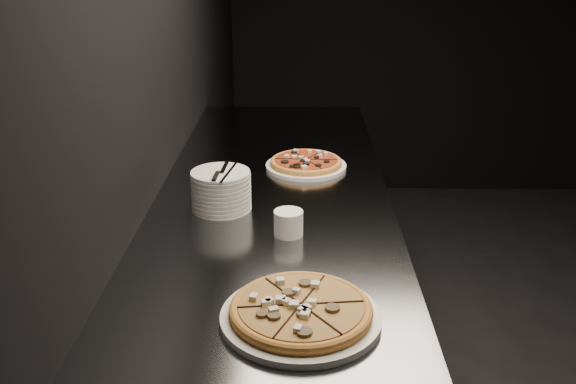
{
  "coord_description": "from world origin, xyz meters",
  "views": [
    {
      "loc": [
        -2.04,
        -1.8,
        1.69
      ],
      "look_at": [
        -2.08,
        -0.02,
        0.97
      ],
      "focal_mm": 40.0,
      "sensor_mm": 36.0,
      "label": 1
    }
  ],
  "objects_px": {
    "ramekin": "(288,222)",
    "counter": "(273,332)",
    "cutlery": "(222,172)",
    "pizza_tomato": "(306,163)",
    "plate_stack": "(221,190)",
    "pizza_mushroom": "(301,312)"
  },
  "relations": [
    {
      "from": "ramekin",
      "to": "counter",
      "type": "bearing_deg",
      "value": 105.03
    },
    {
      "from": "cutlery",
      "to": "ramekin",
      "type": "xyz_separation_m",
      "value": [
        0.2,
        -0.16,
        -0.08
      ]
    },
    {
      "from": "pizza_tomato",
      "to": "counter",
      "type": "bearing_deg",
      "value": -107.25
    },
    {
      "from": "plate_stack",
      "to": "pizza_tomato",
      "type": "bearing_deg",
      "value": 55.2
    },
    {
      "from": "cutlery",
      "to": "ramekin",
      "type": "bearing_deg",
      "value": -36.5
    },
    {
      "from": "pizza_tomato",
      "to": "cutlery",
      "type": "height_order",
      "value": "cutlery"
    },
    {
      "from": "pizza_mushroom",
      "to": "ramekin",
      "type": "height_order",
      "value": "ramekin"
    },
    {
      "from": "plate_stack",
      "to": "ramekin",
      "type": "height_order",
      "value": "plate_stack"
    },
    {
      "from": "cutlery",
      "to": "ramekin",
      "type": "height_order",
      "value": "cutlery"
    },
    {
      "from": "pizza_mushroom",
      "to": "counter",
      "type": "bearing_deg",
      "value": 98.11
    },
    {
      "from": "counter",
      "to": "ramekin",
      "type": "bearing_deg",
      "value": -74.97
    },
    {
      "from": "counter",
      "to": "ramekin",
      "type": "height_order",
      "value": "ramekin"
    },
    {
      "from": "pizza_mushroom",
      "to": "ramekin",
      "type": "xyz_separation_m",
      "value": [
        -0.03,
        0.42,
        0.02
      ]
    },
    {
      "from": "pizza_mushroom",
      "to": "plate_stack",
      "type": "xyz_separation_m",
      "value": [
        -0.24,
        0.6,
        0.04
      ]
    },
    {
      "from": "pizza_mushroom",
      "to": "pizza_tomato",
      "type": "relative_size",
      "value": 1.21
    },
    {
      "from": "pizza_tomato",
      "to": "plate_stack",
      "type": "height_order",
      "value": "plate_stack"
    },
    {
      "from": "counter",
      "to": "cutlery",
      "type": "xyz_separation_m",
      "value": [
        -0.14,
        -0.04,
        0.58
      ]
    },
    {
      "from": "ramekin",
      "to": "plate_stack",
      "type": "bearing_deg",
      "value": 139.03
    },
    {
      "from": "ramekin",
      "to": "pizza_tomato",
      "type": "bearing_deg",
      "value": 84.61
    },
    {
      "from": "plate_stack",
      "to": "cutlery",
      "type": "distance_m",
      "value": 0.06
    },
    {
      "from": "plate_stack",
      "to": "ramekin",
      "type": "bearing_deg",
      "value": -40.97
    },
    {
      "from": "counter",
      "to": "pizza_tomato",
      "type": "distance_m",
      "value": 0.6
    }
  ]
}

